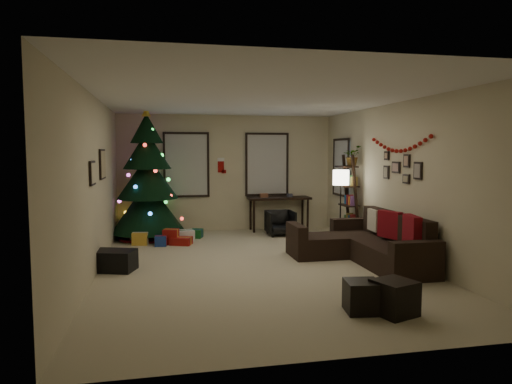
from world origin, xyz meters
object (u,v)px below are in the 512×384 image
(sofa, at_px, (366,245))
(bookshelf, at_px, (350,199))
(desk, at_px, (279,201))
(desk_chair, at_px, (280,223))
(christmas_tree, at_px, (148,182))

(sofa, bearing_deg, bookshelf, 75.74)
(desk, bearing_deg, desk_chair, -101.71)
(desk_chair, bearing_deg, bookshelf, -37.36)
(christmas_tree, xyz_separation_m, desk, (3.00, 0.42, -0.50))
(christmas_tree, distance_m, bookshelf, 4.28)
(bookshelf, bearing_deg, sofa, -104.26)
(bookshelf, bearing_deg, christmas_tree, 164.21)
(sofa, distance_m, bookshelf, 1.86)
(christmas_tree, relative_size, bookshelf, 1.61)
(sofa, distance_m, desk, 3.39)
(sofa, relative_size, desk_chair, 4.49)
(sofa, xyz_separation_m, desk, (-0.68, 3.29, 0.43))
(christmas_tree, relative_size, desk_chair, 5.17)
(sofa, bearing_deg, desk, 101.63)
(desk_chair, bearing_deg, christmas_tree, 174.75)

